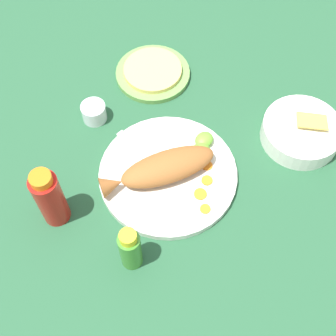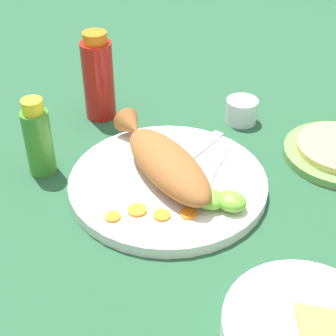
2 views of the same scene
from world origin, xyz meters
name	(u,v)px [view 1 (image 1 of 2)]	position (x,y,z in m)	size (l,w,h in m)	color
ground_plane	(168,176)	(0.00, 0.00, 0.00)	(4.00, 4.00, 0.00)	#235133
main_plate	(168,175)	(0.00, 0.00, 0.01)	(0.31, 0.31, 0.02)	silver
fried_fish	(162,168)	(-0.01, 0.01, 0.04)	(0.26, 0.17, 0.05)	#935628
fork_near	(143,151)	(0.00, 0.08, 0.02)	(0.02, 0.19, 0.00)	silver
fork_far	(160,142)	(0.05, 0.07, 0.02)	(0.06, 0.18, 0.00)	silver
carrot_slice_near	(205,209)	(-0.01, -0.12, 0.02)	(0.02, 0.02, 0.00)	orange
carrot_slice_mid	(200,194)	(0.01, -0.09, 0.02)	(0.03, 0.03, 0.00)	orange
carrot_slice_far	(207,180)	(0.04, -0.08, 0.02)	(0.02, 0.02, 0.00)	orange
carrot_slice_extra	(207,166)	(0.07, -0.05, 0.02)	(0.02, 0.02, 0.00)	orange
lime_wedge_main	(200,151)	(0.09, -0.02, 0.03)	(0.05, 0.04, 0.03)	#6BB233
lime_wedge_side	(204,140)	(0.12, -0.01, 0.03)	(0.05, 0.04, 0.03)	#6BB233
hot_sauce_bottle_red	(50,198)	(-0.23, 0.11, 0.08)	(0.06, 0.06, 0.17)	#B21914
hot_sauce_bottle_green	(130,249)	(-0.20, -0.08, 0.06)	(0.04, 0.04, 0.13)	#3D8428
salt_cup	(94,113)	(0.00, 0.24, 0.02)	(0.06, 0.06, 0.05)	silver
guacamole_bowl	(301,131)	(0.29, -0.16, 0.03)	(0.19, 0.19, 0.06)	white
tortilla_plate	(153,74)	(0.20, 0.24, 0.01)	(0.19, 0.19, 0.01)	#6B9E4C
tortilla_stack	(153,70)	(0.20, 0.24, 0.02)	(0.15, 0.15, 0.01)	#E0C666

